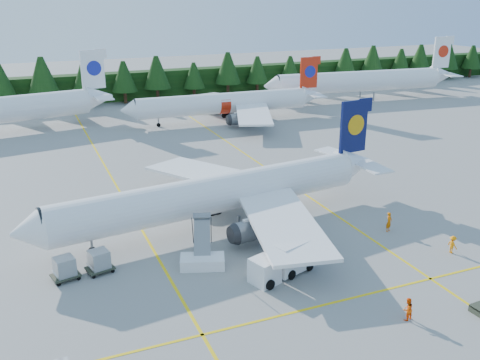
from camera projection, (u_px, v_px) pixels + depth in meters
name	position (u px, v px, depth m)	size (l,w,h in m)	color
ground	(330.00, 260.00, 47.41)	(320.00, 320.00, 0.00)	gray
taxi_stripe_a	(127.00, 205.00, 59.75)	(0.25, 120.00, 0.01)	yellow
taxi_stripe_b	(287.00, 182.00, 66.99)	(0.25, 120.00, 0.01)	yellow
taxi_stripe_cross	(370.00, 294.00, 42.18)	(80.00, 0.25, 0.01)	yellow
treeline_hedge	(134.00, 85.00, 117.80)	(220.00, 4.00, 6.00)	black
airliner_navy	(208.00, 196.00, 52.91)	(38.52, 31.51, 11.22)	white
airliner_red	(220.00, 104.00, 97.06)	(37.59, 30.91, 10.93)	white
airliner_far_right	(354.00, 81.00, 116.62)	(44.82, 8.22, 13.04)	white
airstairs	(202.00, 258.00, 46.29)	(4.24, 5.75, 3.42)	white
service_truck	(282.00, 260.00, 44.55)	(6.27, 3.91, 2.85)	white
uld_pair	(82.00, 264.00, 44.46)	(5.32, 2.31, 1.68)	#363A2A
crew_a	(389.00, 222.00, 52.90)	(0.72, 0.48, 1.99)	orange
crew_b	(407.00, 309.00, 38.56)	(0.85, 0.66, 1.75)	#F94F05
crew_c	(452.00, 245.00, 48.52)	(0.69, 0.47, 1.67)	orange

